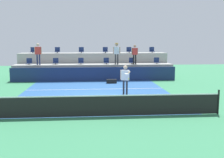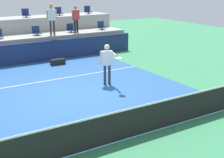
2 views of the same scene
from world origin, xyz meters
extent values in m
plane|color=#388456|center=(0.00, 0.00, 0.00)|extent=(40.00, 40.00, 0.00)
cube|color=#285693|center=(0.00, 1.00, 0.00)|extent=(9.00, 10.00, 0.01)
cube|color=white|center=(0.00, 2.40, 0.01)|extent=(9.00, 0.06, 0.00)
cube|color=black|center=(0.00, -4.00, 0.46)|extent=(10.40, 0.01, 0.87)
cube|color=white|center=(0.00, -4.00, 0.89)|extent=(10.40, 0.02, 0.05)
cube|color=navy|center=(0.00, 6.00, 0.55)|extent=(13.00, 0.16, 1.10)
cube|color=#9E9E99|center=(0.00, 7.30, 0.62)|extent=(13.00, 1.80, 1.25)
cube|color=#9E9E99|center=(0.00, 9.10, 1.05)|extent=(13.00, 1.80, 2.10)
cylinder|color=#2D2D33|center=(1.02, 7.15, 1.30)|extent=(0.08, 0.08, 0.10)
cube|color=navy|center=(1.02, 7.15, 1.37)|extent=(0.44, 0.40, 0.04)
cube|color=navy|center=(1.02, 7.33, 1.58)|extent=(0.44, 0.04, 0.38)
cylinder|color=#2D2D33|center=(3.17, 7.15, 1.30)|extent=(0.08, 0.08, 0.10)
cube|color=navy|center=(3.17, 7.15, 1.37)|extent=(0.44, 0.40, 0.04)
cube|color=navy|center=(3.17, 7.33, 1.58)|extent=(0.44, 0.04, 0.38)
cylinder|color=#2D2D33|center=(5.31, 7.15, 1.30)|extent=(0.08, 0.08, 0.10)
cube|color=navy|center=(5.31, 7.15, 1.37)|extent=(0.44, 0.40, 0.04)
cube|color=navy|center=(5.31, 7.33, 1.58)|extent=(0.44, 0.04, 0.38)
cylinder|color=#2D2D33|center=(1.04, 8.95, 2.15)|extent=(0.08, 0.08, 0.10)
cube|color=navy|center=(1.04, 8.95, 2.22)|extent=(0.44, 0.40, 0.04)
cube|color=navy|center=(1.04, 9.13, 2.43)|extent=(0.44, 0.04, 0.38)
cylinder|color=#2D2D33|center=(3.19, 8.95, 2.15)|extent=(0.08, 0.08, 0.10)
cube|color=navy|center=(3.19, 8.95, 2.22)|extent=(0.44, 0.40, 0.04)
cube|color=navy|center=(3.19, 9.13, 2.43)|extent=(0.44, 0.04, 0.38)
cylinder|color=#2D2D33|center=(5.30, 8.95, 2.15)|extent=(0.08, 0.08, 0.10)
cube|color=navy|center=(5.30, 8.95, 2.22)|extent=(0.44, 0.40, 0.04)
cube|color=navy|center=(5.30, 9.13, 2.43)|extent=(0.44, 0.04, 0.38)
cylinder|color=#2D2D33|center=(1.65, 0.61, 0.43)|extent=(0.14, 0.14, 0.85)
cylinder|color=#2D2D33|center=(1.83, 0.55, 0.43)|extent=(0.14, 0.14, 0.85)
cube|color=white|center=(1.74, 0.58, 1.15)|extent=(0.49, 0.32, 0.60)
sphere|color=beige|center=(1.74, 0.58, 1.62)|extent=(0.29, 0.29, 0.23)
cylinder|color=beige|center=(1.49, 0.66, 1.17)|extent=(0.09, 0.09, 0.57)
cylinder|color=beige|center=(1.91, 0.24, 1.36)|extent=(0.24, 0.53, 0.07)
cylinder|color=black|center=(1.79, -0.11, 1.36)|extent=(0.12, 0.26, 0.04)
ellipsoid|color=silver|center=(1.70, -0.38, 1.36)|extent=(0.35, 0.39, 0.03)
cylinder|color=#2D2D33|center=(1.76, 6.87, 1.67)|extent=(0.13, 0.13, 0.84)
cylinder|color=#2D2D33|center=(1.95, 6.83, 1.67)|extent=(0.13, 0.13, 0.84)
cube|color=white|center=(1.85, 6.85, 2.38)|extent=(0.48, 0.27, 0.59)
sphere|color=tan|center=(1.85, 6.85, 2.84)|extent=(0.27, 0.27, 0.23)
cylinder|color=tan|center=(1.60, 6.90, 2.40)|extent=(0.08, 0.08, 0.56)
cylinder|color=tan|center=(2.11, 6.80, 2.40)|extent=(0.08, 0.08, 0.56)
cylinder|color=tan|center=(1.85, 6.85, 2.92)|extent=(0.48, 0.48, 0.01)
cylinder|color=tan|center=(1.85, 6.85, 2.96)|extent=(0.28, 0.28, 0.09)
cylinder|color=black|center=(3.26, 6.83, 1.64)|extent=(0.13, 0.13, 0.79)
cylinder|color=black|center=(3.44, 6.87, 1.64)|extent=(0.13, 0.13, 0.79)
cube|color=red|center=(3.35, 6.85, 2.31)|extent=(0.45, 0.27, 0.56)
sphere|color=#A87A5B|center=(3.35, 6.85, 2.74)|extent=(0.25, 0.25, 0.21)
cylinder|color=#A87A5B|center=(3.11, 6.80, 2.33)|extent=(0.08, 0.08, 0.52)
cylinder|color=#A87A5B|center=(3.59, 6.90, 2.33)|extent=(0.08, 0.08, 0.52)
sphere|color=#CCE033|center=(1.85, -0.10, 1.03)|extent=(0.07, 0.07, 0.07)
cube|color=black|center=(1.27, 4.83, 0.15)|extent=(0.76, 0.28, 0.30)
camera|label=1|loc=(-0.31, -14.77, 3.15)|focal=42.43mm
camera|label=2|loc=(-5.02, -10.73, 4.25)|focal=51.99mm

